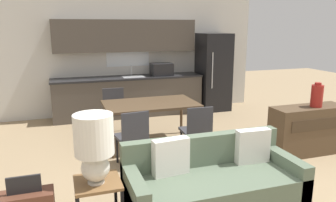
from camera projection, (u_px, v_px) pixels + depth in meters
name	position (u px, v px, depth m)	size (l,w,h in m)	color
wall_back	(125.00, 55.00, 7.56)	(6.40, 0.07, 2.70)	silver
kitchen_counter	(129.00, 79.00, 7.40)	(3.37, 0.65, 2.15)	#4C443D
refrigerator	(213.00, 72.00, 7.93)	(0.70, 0.74, 1.84)	black
dining_table	(150.00, 106.00, 5.57)	(1.56, 0.94, 0.74)	brown
couch	(212.00, 183.00, 3.58)	(1.89, 0.80, 0.86)	#3D2D1E
side_table	(98.00, 198.00, 3.21)	(0.44, 0.44, 0.55)	brown
table_lamp	(94.00, 144.00, 3.06)	(0.37, 0.37, 0.68)	silver
credenza	(308.00, 130.00, 5.24)	(1.24, 0.43, 0.78)	brown
vase	(317.00, 96.00, 5.11)	(0.18, 0.18, 0.38)	maroon
dining_chair_near_left	(133.00, 135.00, 4.70)	(0.47, 0.47, 0.86)	#38383D
dining_chair_far_left	(114.00, 109.00, 6.20)	(0.45, 0.45, 0.86)	#38383D
dining_chair_near_right	(197.00, 129.00, 4.97)	(0.44, 0.44, 0.86)	#38383D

